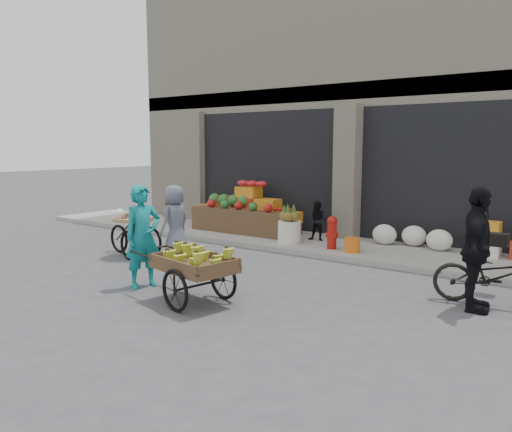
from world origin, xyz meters
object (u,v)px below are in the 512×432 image
Objects in this scene: tricycle_cart at (133,230)px; bicycle at (496,276)px; banana_cart at (192,261)px; vendor_woman at (143,236)px; pineapple_bin at (289,232)px; cyclist at (477,249)px; seated_person at (318,221)px; fire_hydrant at (332,231)px; vendor_grey at (175,221)px; orange_bucket at (352,245)px.

tricycle_cart is 0.84× the size of bicycle.
vendor_woman is at bearing -175.84° from banana_cart.
pineapple_bin is at bearing 56.35° from tricycle_cart.
tricycle_cart is at bearing 85.31° from cyclist.
seated_person is 4.16m from tricycle_cart.
fire_hydrant is 3.99m from cyclist.
fire_hydrant is 0.49× the size of tricycle_cart.
bicycle is (3.67, 2.43, -0.18)m from banana_cart.
pineapple_bin is 0.24× the size of banana_cart.
seated_person reaches higher than banana_cart.
banana_cart is at bearing 115.15° from bicycle.
tricycle_cart is at bearing -141.74° from fire_hydrant.
bicycle reaches higher than pineapple_bin.
fire_hydrant is 3.33m from vendor_grey.
banana_cart is at bearing 46.51° from vendor_grey.
banana_cart reaches higher than fire_hydrant.
bicycle is at bearing 12.90° from tricycle_cart.
vendor_grey is at bearing 84.63° from bicycle.
banana_cart is 1.28× the size of bicycle.
banana_cart is 1.45× the size of vendor_grey.
banana_cart is 3.23m from vendor_grey.
tricycle_cart is at bearing -138.63° from seated_person.
fire_hydrant is 0.40× the size of cyclist.
cyclist reaches higher than tricycle_cart.
seated_person is at bearing 149.74° from orange_bucket.
pineapple_bin is at bearing 142.80° from vendor_grey.
tricycle_cart is at bearing -57.58° from vendor_grey.
tricycle_cart reaches higher than bicycle.
pineapple_bin is 0.35× the size of vendor_grey.
vendor_woman is at bearing -108.10° from seated_person.
vendor_grey is (-3.08, -2.04, 0.48)m from orange_bucket.
tricycle_cart is at bearing -129.66° from pineapple_bin.
cyclist is at bearing 41.79° from banana_cart.
seated_person is at bearing 8.18° from vendor_woman.
cyclist reaches higher than fire_hydrant.
tricycle_cart is (-2.60, -3.25, -0.02)m from seated_person.
seated_person reaches higher than pineapple_bin.
fire_hydrant is at bearing 126.46° from vendor_grey.
vendor_grey is (-2.44, 2.11, 0.12)m from banana_cart.
pineapple_bin is 0.31× the size of vendor_woman.
fire_hydrant is at bearing 44.27° from tricycle_cart.
vendor_woman is 1.16× the size of tricycle_cart.
fire_hydrant is 0.96m from seated_person.
cyclist reaches higher than seated_person.
vendor_woman is (-1.37, -4.04, 0.34)m from fire_hydrant.
vendor_grey is 0.88× the size of bicycle.
seated_person is at bearing 57.38° from tricycle_cart.
cyclist is at bearing 86.56° from vendor_grey.
banana_cart is at bearing -20.88° from tricycle_cart.
orange_bucket is at bearing -5.71° from fire_hydrant.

